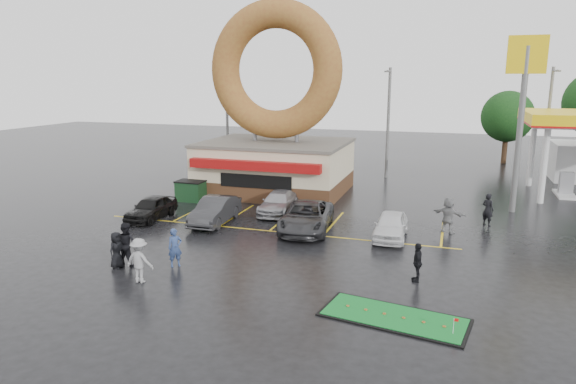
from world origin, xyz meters
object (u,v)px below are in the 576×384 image
(donut_shop, at_px, (275,131))
(car_black, at_px, (151,208))
(dumpster, at_px, (191,191))
(putting_green, at_px, (394,317))
(streetlight_mid, at_px, (388,120))
(streetlight_right, at_px, (548,123))
(shell_sign, at_px, (524,91))
(car_white, at_px, (391,226))
(car_dgrey, at_px, (215,210))
(car_silver, at_px, (279,202))
(streetlight_left, at_px, (227,117))
(car_grey, at_px, (306,217))
(person_cameraman, at_px, (417,262))
(person_blue, at_px, (175,248))

(donut_shop, relative_size, car_black, 3.35)
(dumpster, height_order, putting_green, dumpster)
(streetlight_mid, xyz_separation_m, streetlight_right, (12.00, 1.00, 0.00))
(shell_sign, relative_size, car_white, 2.66)
(car_dgrey, bearing_deg, car_silver, 48.70)
(shell_sign, distance_m, streetlight_right, 10.68)
(streetlight_left, relative_size, car_dgrey, 1.99)
(shell_sign, bearing_deg, dumpster, -170.06)
(shell_sign, bearing_deg, streetlight_left, 161.01)
(shell_sign, height_order, car_black, shell_sign)
(car_grey, xyz_separation_m, person_cameraman, (6.30, -5.55, 0.06))
(donut_shop, relative_size, car_dgrey, 2.98)
(car_dgrey, distance_m, car_white, 9.93)
(car_dgrey, bearing_deg, person_cameraman, -27.00)
(car_black, bearing_deg, streetlight_mid, 56.00)
(streetlight_left, height_order, dumpster, streetlight_left)
(shell_sign, relative_size, car_dgrey, 2.34)
(person_blue, bearing_deg, streetlight_mid, 31.58)
(streetlight_mid, height_order, streetlight_right, same)
(putting_green, bearing_deg, donut_shop, 120.68)
(donut_shop, height_order, shell_sign, donut_shop)
(putting_green, bearing_deg, person_blue, 167.71)
(donut_shop, xyz_separation_m, person_blue, (0.89, -15.89, -3.61))
(dumpster, bearing_deg, car_black, -88.20)
(person_cameraman, bearing_deg, dumpster, -130.74)
(streetlight_right, relative_size, person_cameraman, 5.52)
(streetlight_left, distance_m, person_blue, 24.48)
(person_blue, xyz_separation_m, putting_green, (9.80, -2.13, -0.82))
(streetlight_right, bearing_deg, person_cameraman, -108.57)
(car_dgrey, relative_size, dumpster, 2.52)
(streetlight_right, relative_size, car_dgrey, 1.99)
(putting_green, bearing_deg, car_dgrey, 141.24)
(car_white, bearing_deg, car_dgrey, 179.88)
(car_dgrey, bearing_deg, streetlight_mid, 63.60)
(car_dgrey, distance_m, person_cameraman, 12.81)
(streetlight_mid, relative_size, car_grey, 1.65)
(car_white, xyz_separation_m, dumpster, (-13.93, 4.25, -0.03))
(streetlight_mid, relative_size, car_black, 2.23)
(donut_shop, height_order, streetlight_mid, donut_shop)
(car_dgrey, bearing_deg, car_black, -176.49)
(donut_shop, bearing_deg, car_black, -115.11)
(car_silver, height_order, car_white, car_white)
(shell_sign, distance_m, car_silver, 16.07)
(streetlight_left, relative_size, person_cameraman, 5.52)
(person_cameraman, distance_m, putting_green, 3.80)
(streetlight_left, distance_m, putting_green, 30.97)
(streetlight_left, xyz_separation_m, streetlight_mid, (14.00, 1.00, 0.00))
(donut_shop, relative_size, car_white, 3.39)
(streetlight_mid, height_order, person_blue, streetlight_mid)
(dumpster, distance_m, putting_green, 20.31)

